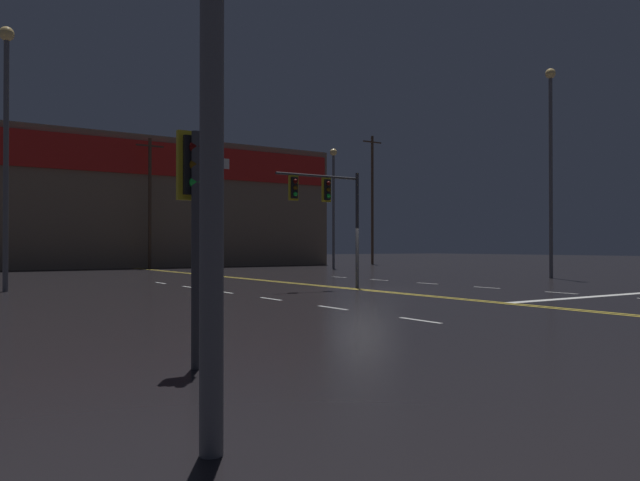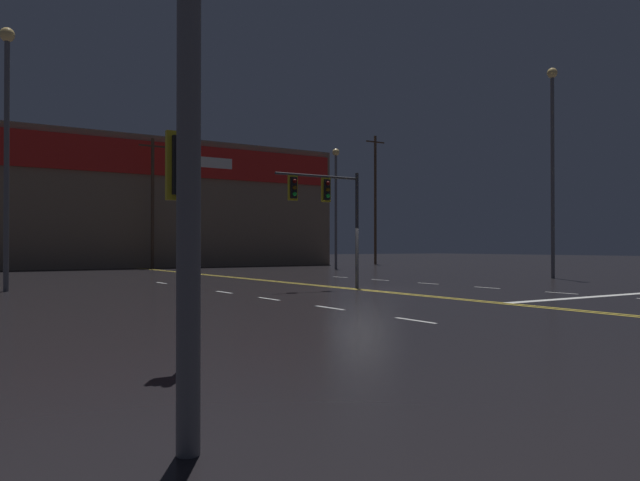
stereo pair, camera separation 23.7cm
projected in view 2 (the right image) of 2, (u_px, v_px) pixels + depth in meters
ground_plane at (362, 290)px, 24.89m from camera, size 200.00×200.00×0.00m
road_markings at (404, 291)px, 24.27m from camera, size 15.41×60.00×0.01m
traffic_signal_median at (324, 199)px, 25.32m from camera, size 3.99×0.36×4.83m
traffic_signal_corner_southwest at (182, 194)px, 8.90m from camera, size 0.42×0.36×3.38m
streetlight_median_approach at (336, 192)px, 49.21m from camera, size 0.56×0.56×9.49m
streetlight_far_right at (552, 147)px, 34.14m from camera, size 0.56×0.56×11.55m
streetlight_far_median at (7, 125)px, 24.08m from camera, size 0.56×0.56×10.22m
building_backdrop at (122, 204)px, 54.24m from camera, size 36.94×10.23×10.83m
utility_pole_row at (165, 195)px, 50.05m from camera, size 47.36×0.26×12.72m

